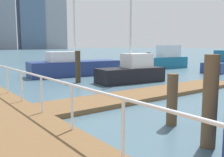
{
  "coord_description": "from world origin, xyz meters",
  "views": [
    {
      "loc": [
        -5.75,
        1.92,
        2.34
      ],
      "look_at": [
        0.86,
        10.7,
        0.86
      ],
      "focal_mm": 39.85,
      "sensor_mm": 36.0,
      "label": 1
    }
  ],
  "objects_px": {
    "moored_boat_3": "(132,71)",
    "moored_boat_4": "(222,64)",
    "moored_boat_0": "(73,66)",
    "moored_boat_1": "(165,60)"
  },
  "relations": [
    {
      "from": "moored_boat_3",
      "to": "moored_boat_0",
      "type": "bearing_deg",
      "value": 104.09
    },
    {
      "from": "moored_boat_0",
      "to": "moored_boat_1",
      "type": "distance_m",
      "value": 10.29
    },
    {
      "from": "moored_boat_0",
      "to": "moored_boat_3",
      "type": "distance_m",
      "value": 5.42
    },
    {
      "from": "moored_boat_0",
      "to": "moored_boat_4",
      "type": "height_order",
      "value": "moored_boat_0"
    },
    {
      "from": "moored_boat_3",
      "to": "moored_boat_4",
      "type": "height_order",
      "value": "moored_boat_3"
    },
    {
      "from": "moored_boat_3",
      "to": "moored_boat_4",
      "type": "bearing_deg",
      "value": -0.49
    },
    {
      "from": "moored_boat_0",
      "to": "moored_boat_1",
      "type": "height_order",
      "value": "moored_boat_0"
    },
    {
      "from": "moored_boat_1",
      "to": "moored_boat_3",
      "type": "height_order",
      "value": "moored_boat_3"
    },
    {
      "from": "moored_boat_3",
      "to": "moored_boat_4",
      "type": "relative_size",
      "value": 1.27
    },
    {
      "from": "moored_boat_3",
      "to": "moored_boat_4",
      "type": "distance_m",
      "value": 10.57
    }
  ]
}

